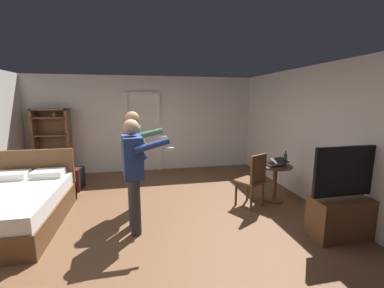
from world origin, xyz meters
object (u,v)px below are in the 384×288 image
tv_flatscreen (348,210)px  laptop (276,163)px  bookshelf (53,141)px  suitcase_dark (69,178)px  person_striped_shirt (134,155)px  wooden_chair (253,178)px  side_table (275,177)px  person_blue_shirt (134,167)px  suitcase_small (64,181)px  bottle_on_table (285,160)px  bed (16,206)px

tv_flatscreen → laptop: bearing=104.3°
bookshelf → suitcase_dark: 1.32m
person_striped_shirt → laptop: bearing=-2.7°
tv_flatscreen → wooden_chair: tv_flatscreen is taller
bookshelf → wooden_chair: (4.07, -2.69, -0.38)m
side_table → person_blue_shirt: (-2.61, -0.59, 0.50)m
laptop → suitcase_small: (-4.10, 1.38, -0.51)m
bottle_on_table → person_striped_shirt: 2.76m
wooden_chair → person_striped_shirt: size_ratio=0.57×
tv_flatscreen → person_striped_shirt: bearing=153.4°
side_table → person_striped_shirt: (-2.61, 0.08, 0.54)m
bookshelf → person_blue_shirt: bookshelf is taller
person_blue_shirt → suitcase_dark: person_blue_shirt is taller
suitcase_dark → person_striped_shirt: bearing=-32.7°
bottle_on_table → person_striped_shirt: bearing=176.7°
bed → bookshelf: 2.63m
side_table → suitcase_small: 4.34m
bottle_on_table → person_striped_shirt: (-2.75, 0.16, 0.18)m
laptop → wooden_chair: 0.58m
person_blue_shirt → suitcase_dark: 2.66m
bottle_on_table → suitcase_dark: (-4.20, 1.59, -0.59)m
side_table → person_blue_shirt: 2.72m
suitcase_dark → laptop: bearing=-9.1°
bottle_on_table → suitcase_dark: bottle_on_table is taller
bed → person_striped_shirt: (1.81, 0.13, 0.70)m
bed → side_table: bed is taller
wooden_chair → bed: bearing=178.0°
tv_flatscreen → side_table: (-0.32, 1.39, 0.07)m
laptop → person_blue_shirt: (-2.59, -0.55, 0.22)m
person_striped_shirt → bed: bearing=-175.8°
tv_flatscreen → bottle_on_table: bearing=97.9°
bookshelf → suitcase_small: size_ratio=2.71×
side_table → laptop: laptop is taller
laptop → suitcase_small: size_ratio=0.61×
laptop → bottle_on_table: bottle_on_table is taller
laptop → suitcase_dark: laptop is taller
tv_flatscreen → suitcase_small: bearing=148.4°
side_table → person_striped_shirt: 2.66m
laptop → side_table: bearing=63.9°
suitcase_dark → wooden_chair: bearing=-13.9°
person_blue_shirt → suitcase_small: person_blue_shirt is taller
tv_flatscreen → person_striped_shirt: person_striped_shirt is taller
bookshelf → suitcase_small: bookshelf is taller
bed → person_striped_shirt: size_ratio=1.16×
person_striped_shirt → suitcase_small: (-1.51, 1.26, -0.77)m
bed → laptop: bearing=0.2°
side_table → bed: bearing=-179.3°
laptop → person_striped_shirt: person_striped_shirt is taller
person_striped_shirt → suitcase_small: bearing=140.1°
bookshelf → bottle_on_table: size_ratio=5.92×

